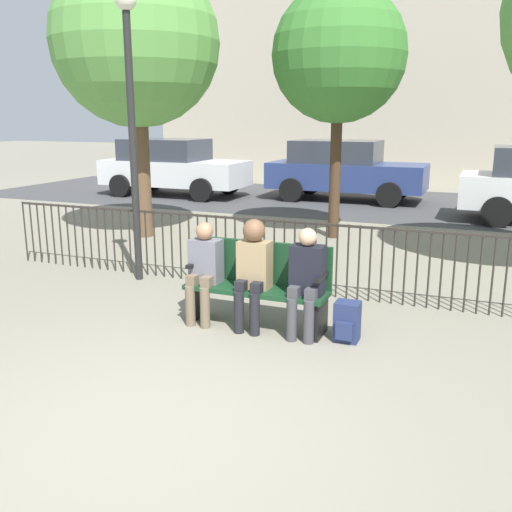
{
  "coord_description": "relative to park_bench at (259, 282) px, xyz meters",
  "views": [
    {
      "loc": [
        2.21,
        -3.17,
        2.24
      ],
      "look_at": [
        0.0,
        2.27,
        0.8
      ],
      "focal_mm": 40.0,
      "sensor_mm": 36.0,
      "label": 1
    }
  ],
  "objects": [
    {
      "name": "seated_person_0",
      "position": [
        -0.6,
        -0.13,
        0.14
      ],
      "size": [
        0.34,
        0.39,
        1.13
      ],
      "color": "brown",
      "rests_on": "ground"
    },
    {
      "name": "tree_2",
      "position": [
        -3.84,
        3.65,
        3.03
      ],
      "size": [
        3.01,
        3.01,
        5.05
      ],
      "color": "brown",
      "rests_on": "ground"
    },
    {
      "name": "seated_person_2",
      "position": [
        0.57,
        -0.13,
        0.15
      ],
      "size": [
        0.34,
        0.39,
        1.15
      ],
      "color": "#3D3D42",
      "rests_on": "ground"
    },
    {
      "name": "parked_car_2",
      "position": [
        -1.47,
        9.89,
        0.35
      ],
      "size": [
        4.2,
        1.94,
        1.62
      ],
      "color": "navy",
      "rests_on": "ground"
    },
    {
      "name": "lamp_post",
      "position": [
        -2.25,
        1.06,
        2.02
      ],
      "size": [
        0.28,
        0.28,
        3.82
      ],
      "color": "black",
      "rests_on": "ground"
    },
    {
      "name": "parked_car_1",
      "position": [
        -6.3,
        8.97,
        0.35
      ],
      "size": [
        4.2,
        1.94,
        1.62
      ],
      "color": "silver",
      "rests_on": "ground"
    },
    {
      "name": "street_surface",
      "position": [
        0.0,
        9.65,
        -0.48
      ],
      "size": [
        24.0,
        6.0,
        0.01
      ],
      "color": "#3D3D3F",
      "rests_on": "ground"
    },
    {
      "name": "backpack",
      "position": [
        1.01,
        -0.09,
        -0.29
      ],
      "size": [
        0.25,
        0.25,
        0.41
      ],
      "color": "navy",
      "rests_on": "ground"
    },
    {
      "name": "fence_railing",
      "position": [
        -0.02,
        1.29,
        0.07
      ],
      "size": [
        9.01,
        0.03,
        0.95
      ],
      "color": "#2D2823",
      "rests_on": "ground"
    },
    {
      "name": "ground_plane",
      "position": [
        0.0,
        -2.35,
        -0.49
      ],
      "size": [
        80.0,
        80.0,
        0.0
      ],
      "primitive_type": "plane",
      "color": "gray"
    },
    {
      "name": "tree_0",
      "position": [
        -0.44,
        4.9,
        2.81
      ],
      "size": [
        2.4,
        2.4,
        4.52
      ],
      "color": "#422D1E",
      "rests_on": "ground"
    },
    {
      "name": "seated_person_1",
      "position": [
        -0.02,
        -0.13,
        0.2
      ],
      "size": [
        0.34,
        0.39,
        1.2
      ],
      "color": "black",
      "rests_on": "ground"
    },
    {
      "name": "park_bench",
      "position": [
        0.0,
        0.0,
        0.0
      ],
      "size": [
        1.57,
        0.45,
        0.92
      ],
      "color": "#14381E",
      "rests_on": "ground"
    }
  ]
}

